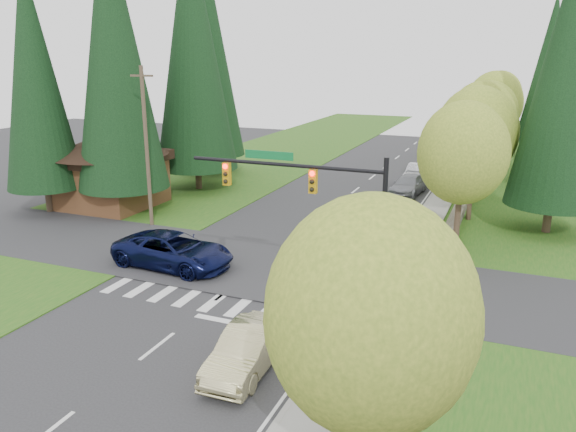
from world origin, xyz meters
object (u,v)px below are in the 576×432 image
Objects in this scene: suv_navy at (173,251)px; parked_car_d at (442,165)px; parked_car_a at (379,225)px; parked_car_e at (440,151)px; parked_car_b at (408,185)px; parked_car_c at (418,174)px; sedan_champagne at (248,349)px.

parked_car_d is (9.65, 29.71, -0.12)m from suv_navy.
parked_car_e is (-0.32, 29.22, 0.07)m from parked_car_a.
parked_car_c is at bearing 95.65° from parked_car_b.
parked_car_b is (8.25, 20.50, -0.16)m from suv_navy.
parked_car_d is (1.40, 5.05, -0.06)m from parked_car_c.
suv_navy is 1.29× the size of parked_car_e.
parked_car_b is at bearing 87.28° from sedan_champagne.
parked_car_c is at bearing -84.39° from parked_car_e.
sedan_champagne is 0.94× the size of parked_car_c.
parked_car_c is 1.11× the size of parked_car_d.
suv_navy reaches higher than sedan_champagne.
parked_car_a is at bearing -82.71° from parked_car_b.
parked_car_d reaches higher than parked_car_b.
suv_navy is at bearing -96.50° from parked_car_e.
parked_car_a is at bearing -85.04° from parked_car_d.
suv_navy is 1.28× the size of parked_car_c.
parked_car_a is 0.77× the size of parked_car_c.
parked_car_c reaches higher than parked_car_e.
parked_car_c reaches higher than parked_car_b.
parked_car_a is 0.77× the size of parked_car_e.
parked_car_b reaches higher than parked_car_a.
parked_car_b is 9.31m from parked_car_d.
parked_car_b is at bearing -18.10° from suv_navy.
sedan_champagne is at bearing -87.63° from parked_car_a.
parked_car_e is at bearing 107.07° from parked_car_d.
suv_navy reaches higher than parked_car_e.
suv_navy reaches higher than parked_car_a.
parked_car_a is 11.29m from parked_car_b.
parked_car_a is at bearing -39.12° from suv_navy.
suv_navy is at bearing 134.85° from sedan_champagne.
parked_car_e is at bearing 95.19° from parked_car_a.
parked_car_c is (-0.32, 15.44, 0.16)m from parked_car_a.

